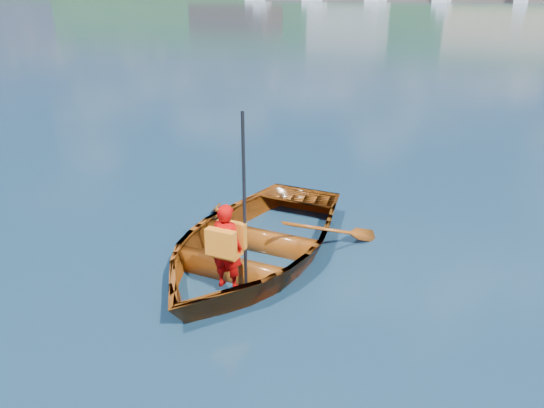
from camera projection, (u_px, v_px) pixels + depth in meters
The scene contains 3 objects.
ground at pixel (343, 295), 5.97m from camera, with size 600.00×600.00×0.00m.
rowboat at pixel (252, 241), 6.72m from camera, with size 2.66×3.72×0.77m.
child_paddler at pixel (227, 245), 5.75m from camera, with size 0.36×0.34×1.97m.
Camera 1 is at (1.41, -5.01, 3.21)m, focal length 35.00 mm.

